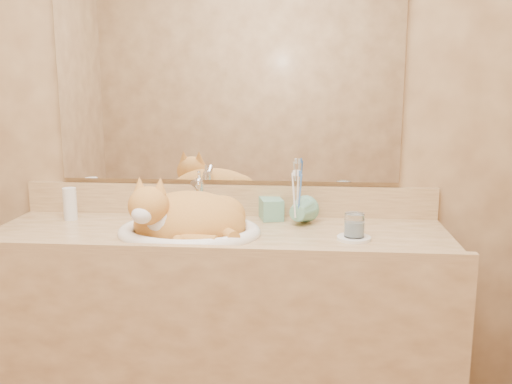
# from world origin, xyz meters

# --- Properties ---
(wall_back) EXTENTS (2.40, 0.02, 2.50)m
(wall_back) POSITION_xyz_m (0.00, 1.00, 1.25)
(wall_back) COLOR olive
(wall_back) RESTS_ON ground
(vanity_counter) EXTENTS (1.60, 0.55, 0.85)m
(vanity_counter) POSITION_xyz_m (0.00, 0.72, 0.42)
(vanity_counter) COLOR olive
(vanity_counter) RESTS_ON floor
(mirror) EXTENTS (1.30, 0.02, 0.80)m
(mirror) POSITION_xyz_m (0.00, 0.99, 1.39)
(mirror) COLOR white
(mirror) RESTS_ON wall_back
(sink_basin) EXTENTS (0.51, 0.44, 0.15)m
(sink_basin) POSITION_xyz_m (-0.10, 0.70, 0.93)
(sink_basin) COLOR white
(sink_basin) RESTS_ON vanity_counter
(faucet) EXTENTS (0.08, 0.13, 0.17)m
(faucet) POSITION_xyz_m (-0.10, 0.89, 0.94)
(faucet) COLOR silver
(faucet) RESTS_ON vanity_counter
(cat) EXTENTS (0.40, 0.32, 0.22)m
(cat) POSITION_xyz_m (-0.11, 0.70, 0.91)
(cat) COLOR #B7712A
(cat) RESTS_ON sink_basin
(soap_dispenser) EXTENTS (0.10, 0.10, 0.18)m
(soap_dispenser) POSITION_xyz_m (0.19, 0.89, 0.94)
(soap_dispenser) COLOR #67A689
(soap_dispenser) RESTS_ON vanity_counter
(toothbrush_cup) EXTENTS (0.13, 0.13, 0.09)m
(toothbrush_cup) POSITION_xyz_m (0.27, 0.82, 0.90)
(toothbrush_cup) COLOR #67A689
(toothbrush_cup) RESTS_ON vanity_counter
(toothbrushes) EXTENTS (0.03, 0.03, 0.21)m
(toothbrushes) POSITION_xyz_m (0.27, 0.82, 0.97)
(toothbrushes) COLOR white
(toothbrushes) RESTS_ON toothbrush_cup
(saucer) EXTENTS (0.11, 0.11, 0.01)m
(saucer) POSITION_xyz_m (0.46, 0.68, 0.85)
(saucer) COLOR white
(saucer) RESTS_ON vanity_counter
(water_glass) EXTENTS (0.07, 0.07, 0.08)m
(water_glass) POSITION_xyz_m (0.46, 0.68, 0.90)
(water_glass) COLOR silver
(water_glass) RESTS_ON saucer
(lotion_bottle) EXTENTS (0.05, 0.05, 0.12)m
(lotion_bottle) POSITION_xyz_m (-0.58, 0.87, 0.91)
(lotion_bottle) COLOR white
(lotion_bottle) RESTS_ON vanity_counter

